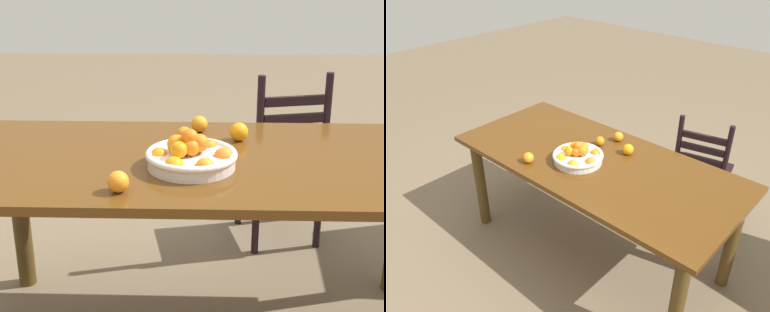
# 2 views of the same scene
# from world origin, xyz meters

# --- Properties ---
(dining_table) EXTENTS (1.85, 0.85, 0.75)m
(dining_table) POSITION_xyz_m (0.00, 0.00, 0.64)
(dining_table) COLOR #563210
(dining_table) RESTS_ON ground
(chair_near_window) EXTENTS (0.46, 0.46, 0.91)m
(chair_near_window) POSITION_xyz_m (0.37, 0.79, 0.44)
(chair_near_window) COLOR black
(chair_near_window) RESTS_ON ground
(fruit_bowl) EXTENTS (0.32, 0.32, 0.13)m
(fruit_bowl) POSITION_xyz_m (-0.06, -0.09, 0.79)
(fruit_bowl) COLOR silver
(fruit_bowl) RESTS_ON dining_table
(orange_loose_0) EXTENTS (0.06, 0.06, 0.06)m
(orange_loose_0) POSITION_xyz_m (-0.09, 0.16, 0.79)
(orange_loose_0) COLOR orange
(orange_loose_0) RESTS_ON dining_table
(orange_loose_1) EXTENTS (0.07, 0.07, 0.07)m
(orange_loose_1) POSITION_xyz_m (-0.28, -0.31, 0.79)
(orange_loose_1) COLOR orange
(orange_loose_1) RESTS_ON dining_table
(orange_loose_2) EXTENTS (0.07, 0.07, 0.07)m
(orange_loose_2) POSITION_xyz_m (-0.04, 0.29, 0.79)
(orange_loose_2) COLOR orange
(orange_loose_2) RESTS_ON dining_table
(orange_loose_3) EXTENTS (0.07, 0.07, 0.07)m
(orange_loose_3) POSITION_xyz_m (0.12, 0.19, 0.79)
(orange_loose_3) COLOR orange
(orange_loose_3) RESTS_ON dining_table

